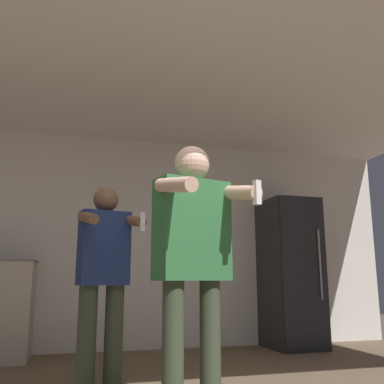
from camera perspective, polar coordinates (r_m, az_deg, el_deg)
wall_back at (r=5.31m, az=-8.44°, el=-6.43°), size 7.00×0.06×2.55m
ceiling_slab at (r=4.00m, az=-4.69°, el=14.60°), size 7.00×3.88×0.05m
refrigerator at (r=5.52m, az=12.98°, el=-10.38°), size 0.60×0.74×1.80m
person_woman_foreground at (r=2.58m, az=0.13°, el=-7.76°), size 0.59×0.58×1.63m
person_man_side at (r=3.45m, az=-11.74°, el=-10.50°), size 0.51×0.54×1.54m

